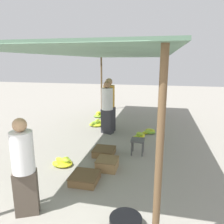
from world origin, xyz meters
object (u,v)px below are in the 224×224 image
shopper_walking_far (107,107)px  shopper_walking_mid (109,104)px  banana_pile_left_0 (63,162)px  vendor_foreground (24,166)px  banana_pile_right_1 (149,131)px  crate_mid (85,178)px  crate_near (104,152)px  crate_far (107,164)px  stool (138,142)px  banana_pile_left_1 (96,123)px  banana_pile_left_3 (98,115)px  banana_pile_left_2 (106,120)px  banana_pile_right_0 (139,136)px  basin_black (126,223)px

shopper_walking_far → shopper_walking_mid: bearing=92.0°
banana_pile_left_0 → shopper_walking_far: shopper_walking_far is taller
vendor_foreground → shopper_walking_far: shopper_walking_far is taller
banana_pile_right_1 → crate_mid: size_ratio=0.85×
crate_near → crate_far: 0.74m
vendor_foreground → banana_pile_left_0: vendor_foreground is taller
stool → vendor_foreground: bearing=-118.7°
banana_pile_left_0 → crate_near: size_ratio=0.93×
banana_pile_left_1 → shopper_walking_far: 1.23m
vendor_foreground → shopper_walking_mid: bearing=86.4°
banana_pile_left_1 → banana_pile_right_1: bearing=-13.7°
banana_pile_right_1 → crate_near: 2.21m
crate_far → shopper_walking_mid: bearing=102.4°
banana_pile_right_1 → crate_mid: crate_mid is taller
banana_pile_left_3 → banana_pile_right_1: size_ratio=1.01×
banana_pile_left_0 → crate_near: banana_pile_left_0 is taller
crate_far → crate_mid: bearing=-115.8°
banana_pile_left_3 → crate_near: bearing=-71.9°
banana_pile_right_1 → crate_near: size_ratio=0.86×
banana_pile_left_2 → stool: bearing=-60.9°
crate_far → banana_pile_left_0: bearing=-178.1°
banana_pile_left_1 → crate_near: 2.61m
banana_pile_right_1 → shopper_walking_far: bearing=-170.1°
stool → banana_pile_left_0: size_ratio=0.80×
crate_far → shopper_walking_far: shopper_walking_far is taller
banana_pile_right_0 → crate_near: banana_pile_right_0 is taller
banana_pile_left_3 → shopper_walking_far: size_ratio=0.27×
vendor_foreground → banana_pile_left_3: 6.10m
banana_pile_left_2 → shopper_walking_mid: bearing=-69.5°
banana_pile_right_0 → shopper_walking_far: shopper_walking_far is taller
vendor_foreground → banana_pile_right_0: size_ratio=3.77×
vendor_foreground → banana_pile_right_0: vendor_foreground is taller
banana_pile_right_0 → crate_mid: (-0.81, -2.69, 0.00)m
vendor_foreground → banana_pile_right_0: (1.37, 3.74, -0.72)m
banana_pile_left_1 → crate_mid: banana_pile_left_1 is taller
basin_black → banana_pile_right_0: size_ratio=1.13×
banana_pile_left_3 → banana_pile_right_1: 2.81m
banana_pile_left_2 → banana_pile_right_0: banana_pile_right_0 is taller
stool → banana_pile_left_0: 1.90m
stool → shopper_walking_mid: shopper_walking_mid is taller
vendor_foreground → banana_pile_left_3: bearing=95.5°
banana_pile_left_3 → crate_mid: size_ratio=0.86×
banana_pile_left_2 → banana_pile_left_3: banana_pile_left_3 is taller
crate_mid → banana_pile_left_3: bearing=103.0°
crate_far → shopper_walking_mid: 2.89m
basin_black → shopper_walking_far: (-1.26, 4.07, 0.80)m
banana_pile_left_0 → banana_pile_left_3: size_ratio=1.06×
banana_pile_left_1 → crate_near: size_ratio=1.04×
banana_pile_left_0 → shopper_walking_far: bearing=79.4°
banana_pile_left_0 → banana_pile_left_3: 4.42m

